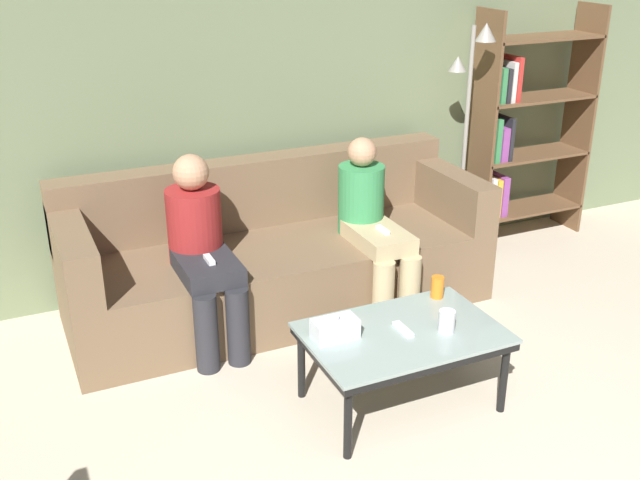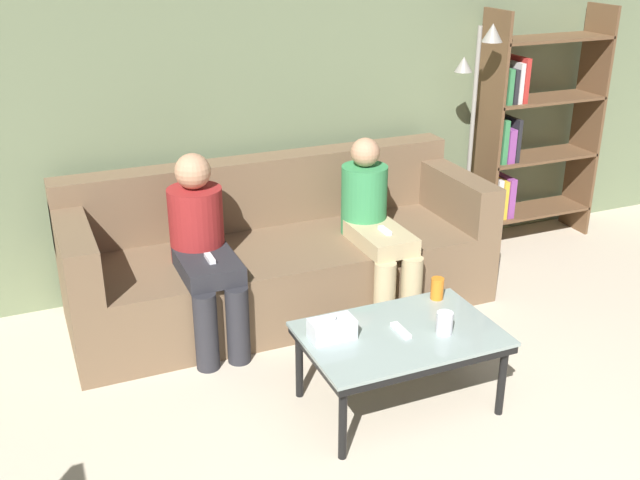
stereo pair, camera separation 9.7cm
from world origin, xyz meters
name	(u,v)px [view 1 (the left image)]	position (x,y,z in m)	size (l,w,h in m)	color
wall_back	(242,88)	(0.00, 3.51, 1.30)	(12.00, 0.06, 2.60)	#707F5B
couch	(276,258)	(0.00, 2.98, 0.33)	(2.61, 0.93, 0.90)	brown
coffee_table	(403,338)	(0.17, 1.71, 0.38)	(0.97, 0.63, 0.42)	#8C9E99
cup_near_left	(437,287)	(0.52, 1.95, 0.48)	(0.07, 0.07, 0.12)	orange
cup_near_right	(447,321)	(0.36, 1.62, 0.48)	(0.08, 0.08, 0.11)	silver
tissue_box	(335,328)	(-0.16, 1.79, 0.48)	(0.22, 0.12, 0.13)	silver
game_remote	(403,329)	(0.17, 1.71, 0.43)	(0.04, 0.15, 0.02)	white
bookshelf	(519,132)	(2.07, 3.28, 0.84)	(0.93, 0.32, 1.74)	brown
standing_lamp	(468,120)	(1.50, 3.14, 1.02)	(0.31, 0.26, 1.67)	gray
seated_person_left_end	(202,247)	(-0.54, 2.75, 0.59)	(0.31, 0.67, 1.10)	#28282D
seated_person_mid_left	(372,223)	(0.54, 2.72, 0.57)	(0.31, 0.69, 1.07)	tan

